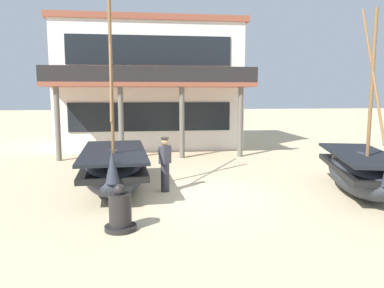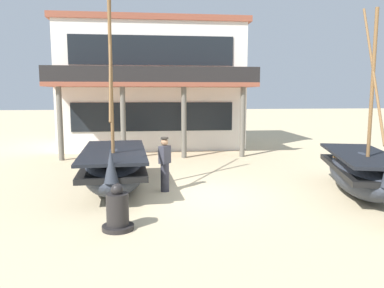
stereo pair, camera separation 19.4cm
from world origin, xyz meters
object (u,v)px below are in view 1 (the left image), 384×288
at_px(fisherman_by_hull, 165,165).
at_px(harbor_building_main, 149,85).
at_px(capstan_winch, 120,212).
at_px(fishing_boat_near_left, 360,171).
at_px(fishing_boat_centre_large, 114,167).

xyz_separation_m(fisherman_by_hull, harbor_building_main, (-0.23, 10.81, 2.63)).
bearing_deg(harbor_building_main, capstan_winch, -93.90).
bearing_deg(fishing_boat_near_left, harbor_building_main, 117.20).
bearing_deg(fishing_boat_centre_large, harbor_building_main, 82.61).
xyz_separation_m(fishing_boat_centre_large, harbor_building_main, (1.34, 10.32, 2.77)).
distance_m(fishing_boat_centre_large, capstan_winch, 3.69).
height_order(fishing_boat_near_left, harbor_building_main, harbor_building_main).
height_order(fishing_boat_centre_large, capstan_winch, fishing_boat_centre_large).
bearing_deg(fishing_boat_centre_large, fishing_boat_near_left, -11.22).
relative_size(capstan_winch, harbor_building_main, 0.10).
bearing_deg(capstan_winch, fisherman_by_hull, 69.49).
bearing_deg(capstan_winch, harbor_building_main, 86.10).
bearing_deg(fishing_boat_centre_large, capstan_winch, -83.98).
bearing_deg(fisherman_by_hull, fishing_boat_near_left, -9.58).
bearing_deg(fisherman_by_hull, harbor_building_main, 91.24).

